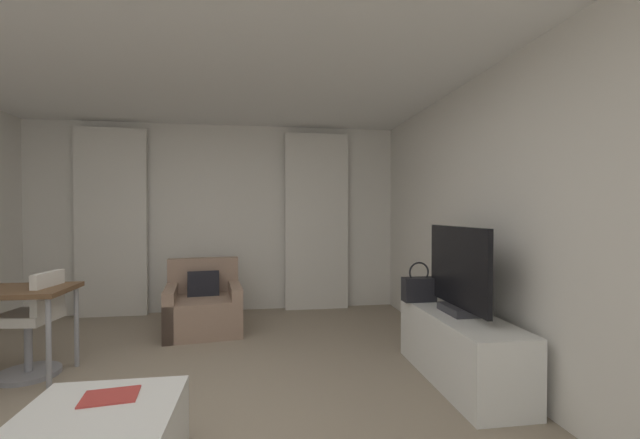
% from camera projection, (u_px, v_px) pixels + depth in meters
% --- Properties ---
extents(ground_plane, '(12.00, 12.00, 0.00)m').
position_uv_depth(ground_plane, '(171.00, 423.00, 2.61)').
color(ground_plane, gray).
extents(wall_window, '(5.12, 0.06, 2.60)m').
position_uv_depth(wall_window, '(219.00, 218.00, 5.58)').
color(wall_window, silver).
rests_on(wall_window, ground).
extents(wall_right, '(0.06, 6.12, 2.60)m').
position_uv_depth(wall_right, '(524.00, 223.00, 2.95)').
color(wall_right, silver).
rests_on(wall_right, ground).
extents(ceiling, '(5.12, 6.12, 0.06)m').
position_uv_depth(ceiling, '(168.00, 19.00, 2.56)').
color(ceiling, white).
rests_on(ceiling, wall_left).
extents(curtain_left_panel, '(0.90, 0.06, 2.50)m').
position_uv_depth(curtain_left_panel, '(111.00, 222.00, 5.25)').
color(curtain_left_panel, silver).
rests_on(curtain_left_panel, ground).
extents(curtain_right_panel, '(0.90, 0.06, 2.50)m').
position_uv_depth(curtain_right_panel, '(317.00, 222.00, 5.65)').
color(curtain_right_panel, silver).
rests_on(curtain_right_panel, ground).
extents(armchair, '(0.93, 0.91, 0.82)m').
position_uv_depth(armchair, '(204.00, 308.00, 4.61)').
color(armchair, '#997A66').
rests_on(armchair, ground).
extents(desk_chair, '(0.48, 0.48, 0.88)m').
position_uv_depth(desk_chair, '(33.00, 330.00, 3.35)').
color(desk_chair, gray).
rests_on(desk_chair, ground).
extents(magazine_open, '(0.30, 0.23, 0.01)m').
position_uv_depth(magazine_open, '(110.00, 396.00, 2.14)').
color(magazine_open, '#B73833').
rests_on(magazine_open, coffee_table).
extents(tv_console, '(0.49, 1.39, 0.55)m').
position_uv_depth(tv_console, '(459.00, 348.00, 3.24)').
color(tv_console, white).
rests_on(tv_console, ground).
extents(tv_flatscreen, '(0.20, 0.94, 0.71)m').
position_uv_depth(tv_flatscreen, '(458.00, 273.00, 3.26)').
color(tv_flatscreen, '#333338').
rests_on(tv_flatscreen, tv_console).
extents(handbag_primary, '(0.30, 0.14, 0.37)m').
position_uv_depth(handbag_primary, '(419.00, 288.00, 3.71)').
color(handbag_primary, black).
rests_on(handbag_primary, tv_console).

